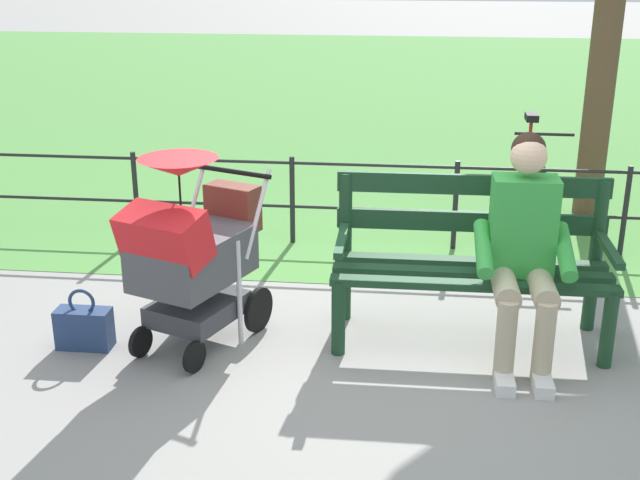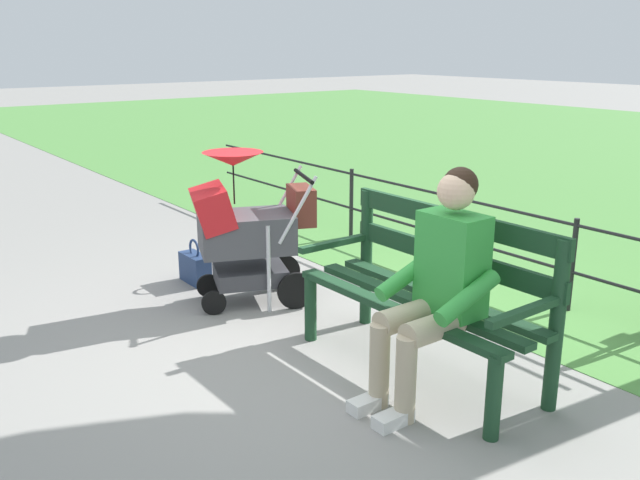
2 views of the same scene
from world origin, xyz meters
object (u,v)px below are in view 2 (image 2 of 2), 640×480
stroller (245,227)px  handbag (195,268)px  park_bench (429,285)px  person_on_bench (437,281)px

stroller → handbag: stroller is taller
stroller → handbag: bearing=9.7°
park_bench → person_on_bench: size_ratio=1.26×
stroller → handbag: (0.64, 0.11, -0.47)m
person_on_bench → park_bench: bearing=-39.9°
park_bench → handbag: size_ratio=4.34×
park_bench → person_on_bench: person_on_bench is taller
stroller → person_on_bench: bearing=-177.6°
person_on_bench → handbag: size_ratio=3.45×
person_on_bench → handbag: bearing=4.3°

